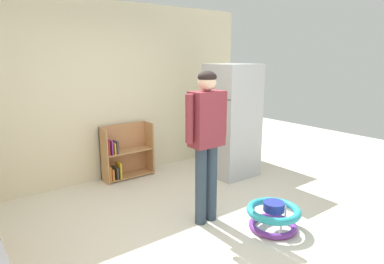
{
  "coord_description": "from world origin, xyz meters",
  "views": [
    {
      "loc": [
        -2.07,
        -2.54,
        1.91
      ],
      "look_at": [
        0.14,
        0.32,
        1.08
      ],
      "focal_mm": 31.5,
      "sensor_mm": 36.0,
      "label": 1
    }
  ],
  "objects_px": {
    "baby_walker": "(273,216)",
    "refrigerator": "(232,121)",
    "bookshelf": "(124,155)",
    "standing_person": "(207,134)"
  },
  "relations": [
    {
      "from": "baby_walker",
      "to": "standing_person",
      "type": "bearing_deg",
      "value": 128.43
    },
    {
      "from": "baby_walker",
      "to": "refrigerator",
      "type": "bearing_deg",
      "value": 61.19
    },
    {
      "from": "standing_person",
      "to": "baby_walker",
      "type": "distance_m",
      "value": 1.18
    },
    {
      "from": "refrigerator",
      "to": "bookshelf",
      "type": "distance_m",
      "value": 1.8
    },
    {
      "from": "bookshelf",
      "to": "baby_walker",
      "type": "xyz_separation_m",
      "value": [
        0.58,
        -2.51,
        -0.21
      ]
    },
    {
      "from": "refrigerator",
      "to": "baby_walker",
      "type": "bearing_deg",
      "value": -118.81
    },
    {
      "from": "refrigerator",
      "to": "standing_person",
      "type": "distance_m",
      "value": 1.69
    },
    {
      "from": "refrigerator",
      "to": "bookshelf",
      "type": "height_order",
      "value": "refrigerator"
    },
    {
      "from": "bookshelf",
      "to": "baby_walker",
      "type": "bearing_deg",
      "value": -77.04
    },
    {
      "from": "refrigerator",
      "to": "bookshelf",
      "type": "relative_size",
      "value": 2.09
    }
  ]
}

